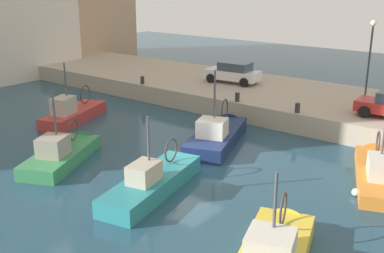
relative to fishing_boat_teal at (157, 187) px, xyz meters
name	(u,v)px	position (x,y,z in m)	size (l,w,h in m)	color
water_surface	(189,163)	(3.10, 0.69, -0.10)	(80.00, 80.00, 0.00)	navy
quay_wall	(296,102)	(14.60, 0.69, 0.50)	(9.00, 56.00, 1.20)	#ADA08C
fishing_boat_teal	(157,187)	(0.00, 0.00, 0.00)	(6.81, 2.86, 4.08)	teal
fishing_boat_red	(77,117)	(4.44, 10.68, 0.05)	(6.11, 3.38, 4.46)	#BC3833
fishing_boat_orange	(377,175)	(6.84, -6.97, 0.02)	(6.85, 3.94, 4.74)	orange
fishing_boat_green	(65,157)	(-0.26, 5.72, 0.02)	(6.00, 4.08, 4.49)	#388951
fishing_boat_navy	(218,140)	(6.46, 1.32, 0.02)	(6.86, 3.99, 4.98)	navy
parked_car_white	(233,72)	(14.73, 5.77, 1.86)	(2.17, 4.06, 1.51)	silver
mooring_bollard_south	(297,108)	(10.45, -1.31, 1.37)	(0.28, 0.28, 0.55)	#2D2D33
mooring_bollard_mid	(237,97)	(10.45, 2.69, 1.37)	(0.28, 0.28, 0.55)	#2D2D33
mooring_bollard_north	(142,80)	(10.45, 10.69, 1.37)	(0.28, 0.28, 0.55)	#2D2D33
quay_streetlamp	(371,46)	(16.10, -3.24, 4.35)	(0.36, 0.36, 4.83)	#38383D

